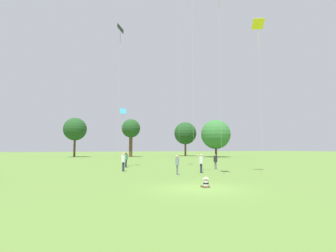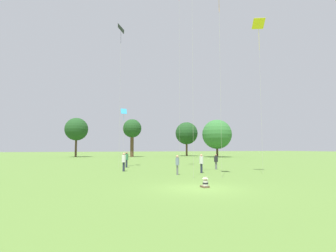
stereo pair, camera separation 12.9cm
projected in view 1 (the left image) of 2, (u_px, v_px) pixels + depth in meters
ground_plane at (200, 188)px, 14.32m from camera, size 300.00×300.00×0.00m
seated_toddler at (206, 183)px, 14.61m from camera, size 0.39×0.50×0.59m
person_standing_0 at (201, 162)px, 23.21m from camera, size 0.48×0.48×1.66m
person_standing_1 at (177, 163)px, 21.53m from camera, size 0.35×0.35×1.61m
person_standing_2 at (123, 160)px, 24.77m from camera, size 0.54×0.54×1.75m
person_standing_3 at (126, 158)px, 29.71m from camera, size 0.47×0.47×1.74m
person_standing_5 at (215, 160)px, 27.16m from camera, size 0.51×0.51×1.56m
kite_0 at (258, 29)px, 23.53m from camera, size 1.27×1.17×13.68m
kite_1 at (120, 34)px, 29.92m from camera, size 0.86×1.14×16.25m
kite_3 at (123, 113)px, 30.99m from camera, size 0.72×0.36×6.88m
distant_tree_0 at (131, 129)px, 65.64m from camera, size 4.63×4.63×9.44m
distant_tree_1 at (185, 133)px, 73.25m from camera, size 6.21×6.21×9.43m
distant_tree_2 at (75, 129)px, 64.68m from camera, size 5.63×5.63×9.69m
distant_tree_3 at (216, 134)px, 64.17m from camera, size 7.18×7.18×9.15m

